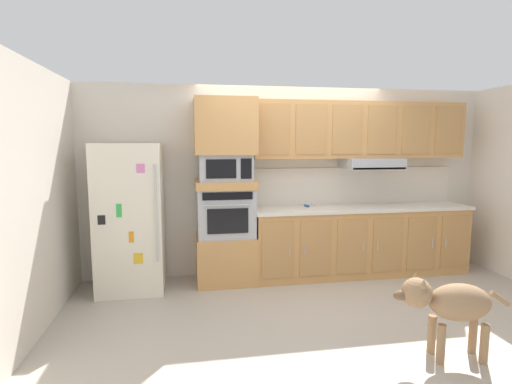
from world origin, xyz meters
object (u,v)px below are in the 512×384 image
object	(u,v)px
built_in_oven	(225,212)
screwdriver	(307,206)
microwave	(225,167)
refrigerator	(130,217)
dog	(450,303)

from	to	relation	value
built_in_oven	screwdriver	bearing A→B (deg)	4.57
microwave	built_in_oven	bearing A→B (deg)	179.23
refrigerator	built_in_oven	world-z (taller)	refrigerator
refrigerator	dog	size ratio (longest dim) A/B	1.84
refrigerator	built_in_oven	size ratio (longest dim) A/B	2.51
dog	screwdriver	bearing A→B (deg)	-67.68
screwdriver	microwave	bearing A→B (deg)	-175.43
refrigerator	screwdriver	distance (m)	2.25
microwave	screwdriver	world-z (taller)	microwave
refrigerator	screwdriver	size ratio (longest dim) A/B	11.37
refrigerator	dog	distance (m)	3.48
built_in_oven	refrigerator	bearing A→B (deg)	-176.61
built_in_oven	microwave	world-z (taller)	microwave
refrigerator	built_in_oven	distance (m)	1.14
refrigerator	screwdriver	xyz separation A→B (m)	(2.24, 0.16, 0.05)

